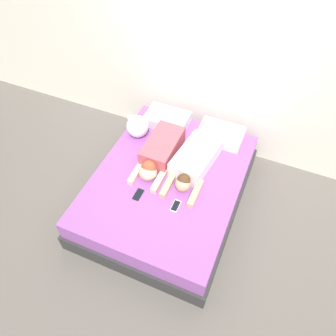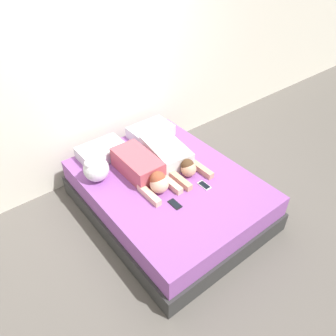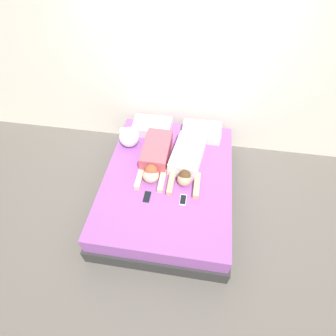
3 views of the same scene
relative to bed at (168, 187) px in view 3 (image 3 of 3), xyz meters
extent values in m
plane|color=#5B5651|center=(0.00, 0.00, -0.24)|extent=(12.00, 12.00, 0.00)
cube|color=silver|center=(0.00, 1.21, 1.06)|extent=(12.00, 0.06, 2.60)
cube|color=#2D2D2D|center=(0.00, 0.00, -0.12)|extent=(1.67, 2.12, 0.24)
cube|color=#8C4C9E|center=(0.00, 0.00, 0.12)|extent=(1.61, 2.06, 0.25)
cube|color=silver|center=(-0.36, 0.82, 0.32)|extent=(0.55, 0.36, 0.14)
cube|color=silver|center=(0.36, 0.82, 0.32)|extent=(0.55, 0.36, 0.14)
cube|color=#B24C59|center=(-0.20, 0.30, 0.36)|extent=(0.34, 0.63, 0.23)
sphere|color=beige|center=(-0.20, -0.10, 0.35)|extent=(0.20, 0.20, 0.20)
sphere|color=#99472D|center=(-0.20, -0.08, 0.40)|extent=(0.17, 0.17, 0.17)
cube|color=beige|center=(-0.34, -0.11, 0.28)|extent=(0.07, 0.34, 0.07)
cube|color=beige|center=(-0.06, -0.11, 0.28)|extent=(0.07, 0.34, 0.07)
cube|color=silver|center=(0.22, 0.31, 0.35)|extent=(0.46, 0.70, 0.19)
sphere|color=tan|center=(0.22, -0.10, 0.34)|extent=(0.17, 0.17, 0.17)
sphere|color=#4C331E|center=(0.22, -0.07, 0.37)|extent=(0.15, 0.15, 0.15)
cube|color=tan|center=(0.06, -0.13, 0.28)|extent=(0.07, 0.36, 0.07)
cube|color=tan|center=(0.38, -0.13, 0.28)|extent=(0.07, 0.36, 0.07)
cube|color=black|center=(-0.20, -0.36, 0.25)|extent=(0.08, 0.15, 0.01)
cube|color=black|center=(-0.20, -0.36, 0.26)|extent=(0.06, 0.13, 0.00)
cube|color=silver|center=(0.23, -0.34, 0.25)|extent=(0.08, 0.15, 0.01)
cube|color=black|center=(0.23, -0.34, 0.26)|extent=(0.06, 0.13, 0.00)
sphere|color=white|center=(-0.62, 0.48, 0.39)|extent=(0.28, 0.28, 0.28)
sphere|color=white|center=(-0.69, 0.48, 0.49)|extent=(0.10, 0.10, 0.10)
sphere|color=white|center=(-0.54, 0.48, 0.49)|extent=(0.10, 0.10, 0.10)
camera|label=1|loc=(0.91, -2.14, 3.16)|focal=35.00mm
camera|label=2|loc=(-1.72, -2.17, 2.61)|focal=35.00mm
camera|label=3|loc=(0.32, -2.07, 2.85)|focal=28.00mm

